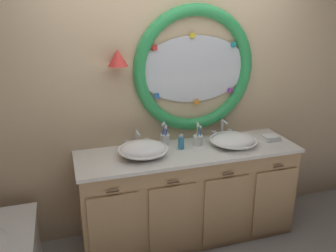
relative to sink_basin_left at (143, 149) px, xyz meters
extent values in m
plane|color=gray|center=(0.34, -0.23, -0.96)|extent=(14.00, 14.00, 0.00)
cube|color=#D6B78E|center=(0.34, 0.36, 0.34)|extent=(6.40, 0.08, 2.60)
ellipsoid|color=silver|center=(0.57, 0.30, 0.60)|extent=(1.05, 0.02, 0.61)
torus|color=green|center=(0.57, 0.30, 0.60)|extent=(1.16, 0.11, 1.16)
cube|color=silver|center=(1.09, 0.29, 0.60)|extent=(0.05, 0.01, 0.05)
cube|color=teal|center=(0.94, 0.29, 0.81)|extent=(0.05, 0.01, 0.05)
cube|color=yellow|center=(0.54, 0.29, 0.90)|extent=(0.06, 0.01, 0.06)
cube|color=red|center=(0.19, 0.29, 0.81)|extent=(0.05, 0.01, 0.05)
cube|color=orange|center=(0.05, 0.29, 0.63)|extent=(0.04, 0.01, 0.04)
cube|color=#2866B7|center=(0.20, 0.29, 0.38)|extent=(0.05, 0.01, 0.05)
cube|color=orange|center=(0.59, 0.29, 0.29)|extent=(0.05, 0.01, 0.05)
cube|color=purple|center=(0.94, 0.29, 0.38)|extent=(0.05, 0.01, 0.05)
cylinder|color=#4C3823|center=(-0.15, 0.27, 0.77)|extent=(0.02, 0.09, 0.02)
cone|color=red|center=(-0.15, 0.22, 0.75)|extent=(0.17, 0.17, 0.14)
cube|color=tan|center=(0.42, 0.03, -0.53)|extent=(1.97, 0.57, 0.86)
cube|color=silver|center=(0.42, 0.03, -0.08)|extent=(2.00, 0.61, 0.03)
cube|color=silver|center=(0.42, 0.31, -0.16)|extent=(1.97, 0.02, 0.11)
cube|color=tan|center=(-0.31, -0.27, -0.57)|extent=(0.41, 0.02, 0.65)
cylinder|color=#422D1E|center=(-0.31, -0.28, -0.20)|extent=(0.10, 0.01, 0.01)
cube|color=tan|center=(0.18, -0.27, -0.57)|extent=(0.41, 0.02, 0.65)
cylinder|color=#422D1E|center=(0.18, -0.28, -0.20)|extent=(0.10, 0.01, 0.01)
cube|color=tan|center=(0.67, -0.27, -0.57)|extent=(0.41, 0.02, 0.65)
cylinder|color=#422D1E|center=(0.67, -0.28, -0.20)|extent=(0.10, 0.01, 0.01)
cube|color=tan|center=(1.16, -0.27, -0.57)|extent=(0.41, 0.02, 0.65)
cylinder|color=#422D1E|center=(1.16, -0.28, -0.20)|extent=(0.10, 0.01, 0.01)
ellipsoid|color=white|center=(0.00, 0.00, 0.00)|extent=(0.41, 0.33, 0.13)
torus|color=white|center=(0.00, 0.00, 0.00)|extent=(0.43, 0.43, 0.02)
cylinder|color=silver|center=(0.00, 0.00, 0.00)|extent=(0.03, 0.03, 0.01)
ellipsoid|color=white|center=(0.85, 0.00, -0.01)|extent=(0.42, 0.34, 0.11)
torus|color=white|center=(0.85, 0.00, -0.01)|extent=(0.44, 0.44, 0.02)
cylinder|color=silver|center=(0.85, 0.00, -0.01)|extent=(0.03, 0.03, 0.01)
cylinder|color=silver|center=(0.00, 0.24, -0.06)|extent=(0.05, 0.05, 0.02)
cylinder|color=silver|center=(0.00, 0.24, 0.02)|extent=(0.02, 0.02, 0.13)
sphere|color=silver|center=(0.00, 0.24, 0.08)|extent=(0.03, 0.03, 0.03)
cylinder|color=silver|center=(0.00, 0.18, 0.08)|extent=(0.02, 0.12, 0.02)
cylinder|color=silver|center=(-0.09, 0.24, -0.04)|extent=(0.04, 0.04, 0.06)
cylinder|color=silver|center=(0.09, 0.24, -0.04)|extent=(0.04, 0.04, 0.06)
cube|color=silver|center=(-0.09, 0.24, 0.00)|extent=(0.05, 0.01, 0.01)
cube|color=silver|center=(0.09, 0.24, 0.00)|extent=(0.05, 0.01, 0.01)
cylinder|color=silver|center=(0.85, 0.24, -0.06)|extent=(0.05, 0.05, 0.02)
cylinder|color=silver|center=(0.85, 0.24, 0.03)|extent=(0.02, 0.02, 0.15)
sphere|color=silver|center=(0.85, 0.24, 0.10)|extent=(0.03, 0.03, 0.03)
cylinder|color=silver|center=(0.85, 0.19, 0.10)|extent=(0.02, 0.10, 0.02)
cylinder|color=silver|center=(0.76, 0.24, -0.04)|extent=(0.04, 0.04, 0.06)
cylinder|color=silver|center=(0.93, 0.24, -0.04)|extent=(0.04, 0.04, 0.06)
cube|color=silver|center=(0.76, 0.24, 0.00)|extent=(0.05, 0.01, 0.01)
cube|color=silver|center=(0.93, 0.24, 0.00)|extent=(0.05, 0.01, 0.01)
cylinder|color=white|center=(0.25, 0.20, -0.02)|extent=(0.08, 0.08, 0.10)
torus|color=white|center=(0.25, 0.20, 0.03)|extent=(0.09, 0.09, 0.01)
cylinder|color=blue|center=(0.26, 0.20, 0.02)|extent=(0.03, 0.01, 0.16)
cube|color=white|center=(0.26, 0.20, 0.12)|extent=(0.02, 0.02, 0.02)
cylinder|color=blue|center=(0.25, 0.22, 0.04)|extent=(0.02, 0.03, 0.18)
cube|color=white|center=(0.25, 0.22, 0.14)|extent=(0.02, 0.02, 0.02)
cylinder|color=blue|center=(0.23, 0.21, 0.03)|extent=(0.02, 0.03, 0.18)
cube|color=white|center=(0.23, 0.21, 0.13)|extent=(0.02, 0.02, 0.03)
cylinder|color=pink|center=(0.25, 0.18, 0.02)|extent=(0.02, 0.02, 0.15)
cube|color=white|center=(0.25, 0.18, 0.11)|extent=(0.02, 0.02, 0.02)
cylinder|color=white|center=(0.55, 0.11, -0.02)|extent=(0.09, 0.09, 0.09)
torus|color=white|center=(0.55, 0.11, 0.02)|extent=(0.09, 0.09, 0.01)
cylinder|color=blue|center=(0.57, 0.11, 0.02)|extent=(0.02, 0.02, 0.15)
cube|color=white|center=(0.57, 0.11, 0.11)|extent=(0.02, 0.02, 0.02)
cylinder|color=yellow|center=(0.54, 0.13, 0.03)|extent=(0.02, 0.02, 0.18)
cube|color=white|center=(0.54, 0.13, 0.14)|extent=(0.02, 0.02, 0.02)
cylinder|color=blue|center=(0.54, 0.10, 0.03)|extent=(0.02, 0.04, 0.17)
cube|color=white|center=(0.54, 0.10, 0.13)|extent=(0.03, 0.02, 0.03)
cylinder|color=#388EBC|center=(0.37, 0.07, -0.01)|extent=(0.05, 0.05, 0.11)
cylinder|color=silver|center=(0.37, 0.07, 0.05)|extent=(0.03, 0.03, 0.02)
cylinder|color=silver|center=(0.37, 0.06, 0.07)|extent=(0.01, 0.04, 0.01)
cube|color=white|center=(1.26, 0.01, -0.06)|extent=(0.16, 0.12, 0.02)
cube|color=white|center=(1.26, 0.01, -0.03)|extent=(0.15, 0.12, 0.02)
camera|label=1|loc=(-0.61, -2.66, 1.15)|focal=37.34mm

